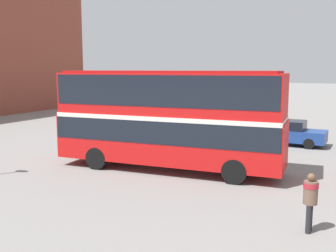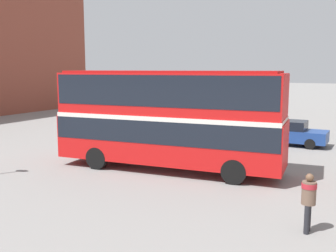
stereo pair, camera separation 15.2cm
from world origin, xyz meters
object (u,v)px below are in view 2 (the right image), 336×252
pedestrian_foreground (309,197)px  parked_car_kerb_far (148,109)px  double_decker_bus (168,114)px  parked_car_kerb_near (288,133)px

pedestrian_foreground → parked_car_kerb_far: size_ratio=0.36×
parked_car_kerb_far → double_decker_bus: bearing=137.0°
parked_car_kerb_near → parked_car_kerb_far: bearing=152.2°
double_decker_bus → parked_car_kerb_far: (-11.19, 17.05, -1.81)m
parked_car_kerb_near → double_decker_bus: bearing=-112.0°
double_decker_bus → pedestrian_foreground: bearing=-38.3°
double_decker_bus → pedestrian_foreground: 8.27m
parked_car_kerb_near → pedestrian_foreground: bearing=-76.0°
double_decker_bus → parked_car_kerb_near: (3.75, 8.84, -1.86)m
double_decker_bus → parked_car_kerb_near: size_ratio=2.38×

